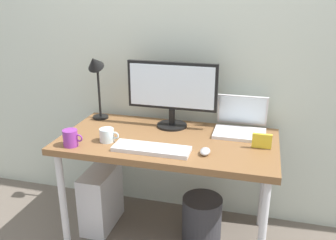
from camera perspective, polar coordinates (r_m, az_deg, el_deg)
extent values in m
plane|color=#665B51|center=(2.56, 0.00, -17.74)|extent=(6.00, 6.00, 0.00)
cube|color=silver|center=(2.43, 2.49, 13.61)|extent=(4.40, 0.04, 2.60)
cube|color=brown|center=(2.21, 0.00, -3.41)|extent=(1.32, 0.68, 0.04)
cylinder|color=silver|center=(2.37, -16.34, -12.31)|extent=(0.04, 0.04, 0.67)
cylinder|color=silver|center=(2.09, 14.73, -17.00)|extent=(0.04, 0.04, 0.67)
cylinder|color=silver|center=(2.79, -10.54, -6.62)|extent=(0.04, 0.04, 0.67)
cylinder|color=silver|center=(2.56, 14.97, -9.61)|extent=(0.04, 0.04, 0.67)
cylinder|color=black|center=(2.39, 0.62, -0.84)|extent=(0.20, 0.20, 0.01)
cylinder|color=black|center=(2.37, 0.63, 0.56)|extent=(0.04, 0.04, 0.11)
cube|color=black|center=(2.31, 0.65, 5.45)|extent=(0.59, 0.03, 0.31)
cube|color=white|center=(2.30, 0.54, 5.35)|extent=(0.55, 0.01, 0.27)
cube|color=silver|center=(2.29, 11.29, -2.12)|extent=(0.32, 0.22, 0.02)
cube|color=silver|center=(2.38, 11.71, 1.56)|extent=(0.32, 0.06, 0.21)
cube|color=white|center=(2.37, 11.70, 1.54)|extent=(0.30, 0.05, 0.18)
cylinder|color=black|center=(2.59, -10.63, 0.47)|extent=(0.11, 0.11, 0.01)
cylinder|color=black|center=(2.54, -10.90, 4.45)|extent=(0.02, 0.02, 0.36)
cone|color=black|center=(2.46, -11.62, 8.92)|extent=(0.11, 0.14, 0.13)
cube|color=silver|center=(2.03, -2.64, -4.60)|extent=(0.44, 0.14, 0.02)
ellipsoid|color=#B2B2B7|center=(2.00, 5.92, -4.97)|extent=(0.06, 0.09, 0.03)
cylinder|color=purple|center=(2.16, -15.23, -2.77)|extent=(0.09, 0.09, 0.10)
torus|color=purple|center=(2.13, -13.96, -2.81)|extent=(0.05, 0.01, 0.05)
cylinder|color=silver|center=(2.18, -9.70, -2.38)|extent=(0.09, 0.09, 0.08)
torus|color=silver|center=(2.15, -8.37, -2.43)|extent=(0.05, 0.01, 0.05)
cube|color=yellow|center=(2.11, 14.68, -3.23)|extent=(0.11, 0.03, 0.09)
cube|color=silver|center=(2.59, -10.53, -12.06)|extent=(0.18, 0.36, 0.42)
cylinder|color=#333338|center=(2.46, 5.39, -15.31)|extent=(0.26, 0.26, 0.30)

